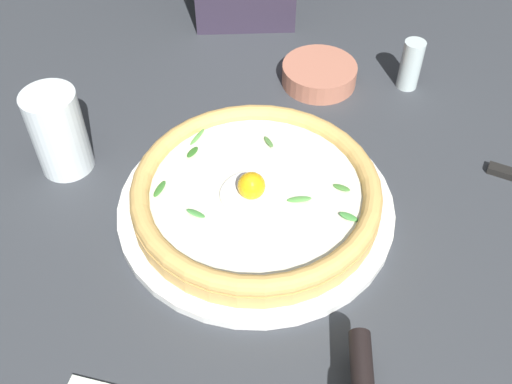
{
  "coord_description": "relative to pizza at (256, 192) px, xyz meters",
  "views": [
    {
      "loc": [
        0.09,
        0.44,
        0.57
      ],
      "look_at": [
        -0.04,
        -0.04,
        0.03
      ],
      "focal_mm": 41.76,
      "sensor_mm": 36.0,
      "label": 1
    }
  ],
  "objects": [
    {
      "name": "ground_plane",
      "position": [
        0.04,
        0.04,
        -0.05
      ],
      "size": [
        2.4,
        2.4,
        0.03
      ],
      "primitive_type": "cube",
      "color": "#35393E",
      "rests_on": "ground"
    },
    {
      "name": "pizza_plate",
      "position": [
        -0.0,
        -0.0,
        -0.03
      ],
      "size": [
        0.35,
        0.35,
        0.01
      ],
      "primitive_type": "cylinder",
      "color": "white",
      "rests_on": "ground"
    },
    {
      "name": "pizza",
      "position": [
        0.0,
        0.0,
        0.0
      ],
      "size": [
        0.31,
        0.31,
        0.06
      ],
      "color": "tan",
      "rests_on": "pizza_plate"
    },
    {
      "name": "side_bowl",
      "position": [
        -0.16,
        -0.23,
        -0.02
      ],
      "size": [
        0.12,
        0.12,
        0.03
      ],
      "primitive_type": "cylinder",
      "color": "#B87058",
      "rests_on": "ground"
    },
    {
      "name": "drinking_glass",
      "position": [
        0.23,
        -0.14,
        0.02
      ],
      "size": [
        0.07,
        0.07,
        0.12
      ],
      "color": "silver",
      "rests_on": "ground"
    },
    {
      "name": "pepper_shaker",
      "position": [
        -0.29,
        -0.19,
        0.01
      ],
      "size": [
        0.03,
        0.03,
        0.08
      ],
      "primitive_type": "cylinder",
      "color": "silver",
      "rests_on": "ground"
    }
  ]
}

